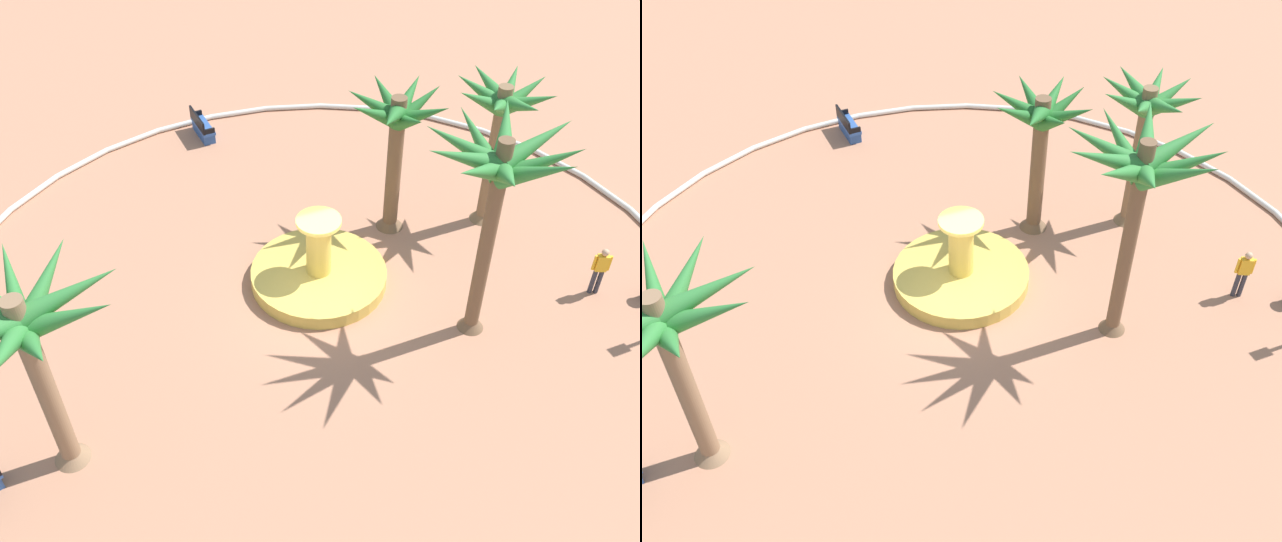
% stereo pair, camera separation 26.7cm
% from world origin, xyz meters
% --- Properties ---
extents(ground_plane, '(80.00, 80.00, 0.00)m').
position_xyz_m(ground_plane, '(0.00, 0.00, 0.00)').
color(ground_plane, tan).
extents(plaza_curb, '(23.43, 23.43, 0.20)m').
position_xyz_m(plaza_curb, '(0.00, 0.00, 0.10)').
color(plaza_curb, silver).
rests_on(plaza_curb, ground).
extents(fountain, '(4.19, 4.19, 2.42)m').
position_xyz_m(fountain, '(0.87, -0.30, 0.33)').
color(fountain, gold).
rests_on(fountain, ground).
extents(palm_tree_near_fountain, '(3.33, 3.23, 5.24)m').
position_xyz_m(palm_tree_near_fountain, '(1.65, -6.67, 3.96)').
color(palm_tree_near_fountain, brown).
rests_on(palm_tree_near_fountain, ground).
extents(palm_tree_by_curb, '(3.33, 3.29, 5.09)m').
position_xyz_m(palm_tree_by_curb, '(2.49, -3.55, 3.76)').
color(palm_tree_by_curb, brown).
rests_on(palm_tree_by_curb, ground).
extents(palm_tree_mid_plaza, '(3.82, 4.11, 6.57)m').
position_xyz_m(palm_tree_mid_plaza, '(-2.62, -3.58, 5.25)').
color(palm_tree_mid_plaza, brown).
rests_on(palm_tree_mid_plaza, ground).
extents(palm_tree_far_side, '(4.16, 4.38, 5.69)m').
position_xyz_m(palm_tree_far_side, '(-2.72, 7.72, 4.43)').
color(palm_tree_far_side, '#8E6B4C').
rests_on(palm_tree_far_side, ground).
extents(bench_north, '(1.63, 0.60, 1.00)m').
position_xyz_m(bench_north, '(10.47, 0.68, 0.35)').
color(bench_north, '#335BA8').
rests_on(bench_north, ground).
extents(person_cyclist_helmet, '(0.33, 0.49, 1.70)m').
position_xyz_m(person_cyclist_helmet, '(-2.80, -7.84, 0.95)').
color(person_cyclist_helmet, '#33333D').
rests_on(person_cyclist_helmet, ground).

